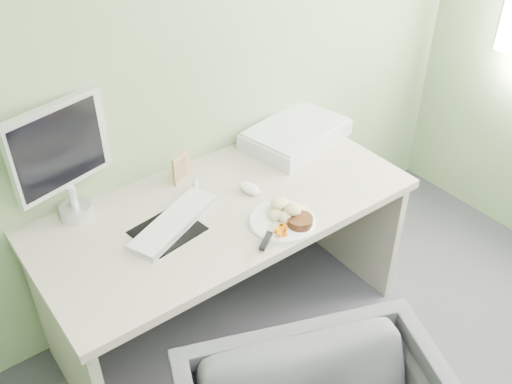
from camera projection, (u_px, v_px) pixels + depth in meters
wall_back at (166, 36)px, 2.27m from camera, size 3.50×0.00×3.50m
desk at (226, 237)px, 2.51m from camera, size 1.60×0.75×0.73m
plate at (282, 221)px, 2.30m from camera, size 0.27×0.27×0.01m
steak at (300, 221)px, 2.26m from camera, size 0.12×0.12×0.03m
potato_pile at (287, 209)px, 2.30m from camera, size 0.13×0.10×0.07m
carrot_heap at (281, 229)px, 2.22m from camera, size 0.06×0.05×0.04m
steak_knife at (269, 235)px, 2.20m from camera, size 0.23×0.17×0.02m
mousepad at (168, 230)px, 2.26m from camera, size 0.28×0.25×0.00m
keyboard at (174, 221)px, 2.28m from camera, size 0.45×0.30×0.02m
computer_mouse at (250, 189)px, 2.46m from camera, size 0.08×0.12×0.04m
photo_frame at (181, 168)px, 2.50m from camera, size 0.11×0.06×0.14m
eyedrop_bottle at (195, 184)px, 2.47m from camera, size 0.02×0.02×0.07m
scanner at (296, 135)px, 2.79m from camera, size 0.55×0.42×0.08m
monitor at (62, 157)px, 2.18m from camera, size 0.41×0.16×0.50m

